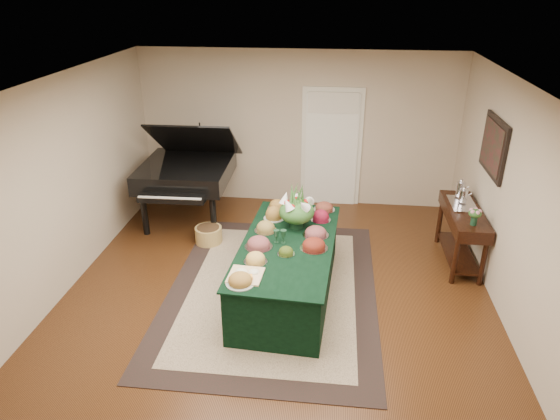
# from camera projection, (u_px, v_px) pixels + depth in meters

# --- Properties ---
(ground) EXTENTS (6.00, 6.00, 0.00)m
(ground) POSITION_uv_depth(u_px,v_px,m) (277.00, 292.00, 6.55)
(ground) COLOR black
(ground) RESTS_ON ground
(area_rug) EXTENTS (2.70, 3.77, 0.01)m
(area_rug) POSITION_uv_depth(u_px,v_px,m) (273.00, 289.00, 6.59)
(area_rug) COLOR black
(area_rug) RESTS_ON ground
(kitchen_doorway) EXTENTS (1.05, 0.07, 2.10)m
(kitchen_doorway) POSITION_uv_depth(u_px,v_px,m) (331.00, 149.00, 8.73)
(kitchen_doorway) COLOR silver
(kitchen_doorway) RESTS_ON ground
(buffet_table) EXTENTS (1.27, 2.46, 0.76)m
(buffet_table) POSITION_uv_depth(u_px,v_px,m) (288.00, 269.00, 6.35)
(buffet_table) COLOR black
(buffet_table) RESTS_ON ground
(food_platters) EXTENTS (1.15, 2.30, 0.14)m
(food_platters) POSITION_uv_depth(u_px,v_px,m) (287.00, 231.00, 6.38)
(food_platters) COLOR silver
(food_platters) RESTS_ON buffet_table
(cutting_board) EXTENTS (0.39, 0.39, 0.10)m
(cutting_board) POSITION_uv_depth(u_px,v_px,m) (246.00, 273.00, 5.51)
(cutting_board) COLOR tan
(cutting_board) RESTS_ON buffet_table
(green_goblets) EXTENTS (0.16, 0.08, 0.18)m
(green_goblets) POSITION_uv_depth(u_px,v_px,m) (280.00, 236.00, 6.16)
(green_goblets) COLOR #153520
(green_goblets) RESTS_ON buffet_table
(floral_centerpiece) EXTENTS (0.48, 0.48, 0.48)m
(floral_centerpiece) POSITION_uv_depth(u_px,v_px,m) (297.00, 207.00, 6.48)
(floral_centerpiece) COLOR #153520
(floral_centerpiece) RESTS_ON buffet_table
(grand_piano) EXTENTS (1.55, 1.75, 1.74)m
(grand_piano) POSITION_uv_depth(u_px,v_px,m) (186.00, 171.00, 8.15)
(grand_piano) COLOR black
(grand_piano) RESTS_ON ground
(wicker_basket) EXTENTS (0.41, 0.41, 0.26)m
(wicker_basket) POSITION_uv_depth(u_px,v_px,m) (209.00, 235.00, 7.72)
(wicker_basket) COLOR #A07D40
(wicker_basket) RESTS_ON ground
(mahogany_sideboard) EXTENTS (0.45, 1.38, 0.83)m
(mahogany_sideboard) POSITION_uv_depth(u_px,v_px,m) (463.00, 222.00, 6.98)
(mahogany_sideboard) COLOR black
(mahogany_sideboard) RESTS_ON ground
(tea_service) EXTENTS (0.34, 0.58, 0.30)m
(tea_service) POSITION_uv_depth(u_px,v_px,m) (462.00, 194.00, 7.11)
(tea_service) COLOR silver
(tea_service) RESTS_ON mahogany_sideboard
(pink_bouquet) EXTENTS (0.18, 0.18, 0.24)m
(pink_bouquet) POSITION_uv_depth(u_px,v_px,m) (475.00, 214.00, 6.41)
(pink_bouquet) COLOR #153520
(pink_bouquet) RESTS_ON mahogany_sideboard
(wall_painting) EXTENTS (0.05, 0.95, 0.75)m
(wall_painting) POSITION_uv_depth(u_px,v_px,m) (494.00, 147.00, 6.49)
(wall_painting) COLOR black
(wall_painting) RESTS_ON ground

